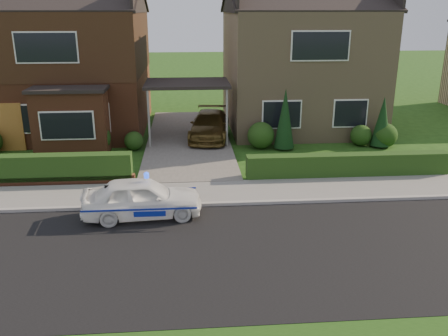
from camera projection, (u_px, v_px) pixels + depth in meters
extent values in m
plane|color=#1D4412|center=(193.00, 254.00, 12.04)|extent=(120.00, 120.00, 0.00)
cube|color=black|center=(193.00, 254.00, 12.04)|extent=(60.00, 6.00, 0.02)
cube|color=#9E9993|center=(191.00, 205.00, 14.91)|extent=(60.00, 0.16, 0.12)
cube|color=slate|center=(190.00, 193.00, 15.90)|extent=(60.00, 2.00, 0.10)
cube|color=#666059|center=(189.00, 139.00, 22.42)|extent=(3.80, 12.00, 0.12)
cube|color=brown|center=(72.00, 72.00, 23.91)|extent=(7.20, 8.00, 5.80)
cube|color=white|center=(17.00, 119.00, 20.47)|extent=(1.80, 0.08, 1.30)
cube|color=white|center=(92.00, 118.00, 20.71)|extent=(1.60, 0.08, 1.30)
cube|color=white|center=(46.00, 48.00, 19.63)|extent=(2.60, 0.08, 1.30)
cube|color=black|center=(69.00, 42.00, 23.45)|extent=(7.26, 8.06, 2.90)
cube|color=brown|center=(71.00, 123.00, 20.03)|extent=(3.00, 1.40, 2.70)
cube|color=black|center=(68.00, 89.00, 19.58)|extent=(3.20, 1.60, 0.14)
cube|color=tan|center=(298.00, 70.00, 24.79)|extent=(7.20, 8.00, 5.80)
cube|color=white|center=(282.00, 115.00, 21.35)|extent=(1.80, 0.08, 1.30)
cube|color=white|center=(350.00, 113.00, 21.59)|extent=(1.60, 0.08, 1.30)
cube|color=white|center=(320.00, 46.00, 20.51)|extent=(2.60, 0.08, 1.30)
cube|color=black|center=(187.00, 83.00, 21.58)|extent=(3.80, 3.00, 0.14)
cylinder|color=gray|center=(149.00, 120.00, 20.56)|extent=(0.10, 0.10, 2.70)
cylinder|color=gray|center=(227.00, 118.00, 20.81)|extent=(0.10, 0.10, 2.70)
cube|color=brown|center=(24.00, 182.00, 16.56)|extent=(7.70, 0.25, 0.36)
cube|color=#193B12|center=(26.00, 185.00, 16.75)|extent=(7.50, 0.55, 0.90)
cube|color=#193B12|center=(347.00, 177.00, 17.54)|extent=(7.50, 0.55, 0.80)
sphere|color=#193B12|center=(95.00, 138.00, 20.32)|extent=(1.32, 1.32, 1.32)
sphere|color=#193B12|center=(134.00, 141.00, 20.80)|extent=(0.84, 0.84, 0.84)
sphere|color=#193B12|center=(261.00, 135.00, 20.98)|extent=(1.20, 1.20, 1.20)
sphere|color=#193B12|center=(361.00, 135.00, 21.46)|extent=(0.96, 0.96, 0.96)
sphere|color=#193B12|center=(385.00, 135.00, 21.23)|extent=(1.08, 1.08, 1.08)
cone|color=black|center=(285.00, 121.00, 20.64)|extent=(0.90, 0.90, 2.60)
cone|color=black|center=(382.00, 123.00, 21.04)|extent=(0.90, 0.90, 2.20)
imported|color=white|center=(142.00, 198.00, 14.01)|extent=(1.69, 3.62, 1.20)
sphere|color=#193FF2|center=(147.00, 176.00, 13.81)|extent=(0.17, 0.17, 0.17)
cube|color=navy|center=(140.00, 209.00, 13.35)|extent=(3.23, 0.02, 0.05)
cube|color=navy|center=(144.00, 191.00, 14.70)|extent=(3.23, 0.01, 0.05)
ellipsoid|color=black|center=(107.00, 192.00, 13.76)|extent=(0.22, 0.17, 0.21)
sphere|color=white|center=(107.00, 194.00, 13.71)|extent=(0.11, 0.11, 0.11)
sphere|color=black|center=(107.00, 188.00, 13.70)|extent=(0.13, 0.13, 0.13)
cone|color=black|center=(106.00, 186.00, 13.69)|extent=(0.04, 0.04, 0.05)
cone|color=black|center=(109.00, 186.00, 13.69)|extent=(0.04, 0.04, 0.05)
imported|color=brown|center=(210.00, 125.00, 22.25)|extent=(2.25, 4.39, 1.22)
imported|color=gray|center=(40.00, 149.00, 19.85)|extent=(0.51, 0.49, 0.72)
imported|color=gray|center=(121.00, 167.00, 17.40)|extent=(0.47, 0.47, 0.77)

